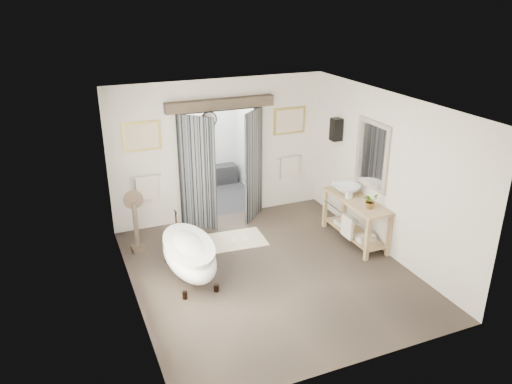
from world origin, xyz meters
TOP-DOWN VIEW (x-y plane):
  - ground_plane at (0.00, 0.00)m, footprint 5.00×5.00m
  - room_shell at (-0.04, -0.12)m, footprint 4.52×5.02m
  - shower_room at (0.00, 3.99)m, footprint 2.22×2.01m
  - back_wall_dressing at (0.00, 2.32)m, footprint 3.82×0.69m
  - clawfoot_tub at (-1.29, 0.40)m, footprint 0.79×1.76m
  - vanity at (1.95, 0.42)m, footprint 0.57×1.60m
  - pedestal_mirror at (-1.94, 1.63)m, footprint 0.35×0.23m
  - rug at (-0.18, 1.30)m, footprint 1.26×0.89m
  - slippers at (-0.09, 1.22)m, footprint 0.38×0.26m
  - basin at (1.94, 0.74)m, footprint 0.68×0.68m
  - plant at (1.96, 0.01)m, footprint 0.29×0.26m
  - soap_bottle_a at (1.86, 0.53)m, footprint 0.09×0.10m
  - soap_bottle_b at (1.90, 1.15)m, footprint 0.15×0.15m

SIDE VIEW (x-z plane):
  - ground_plane at x=0.00m, z-range 0.00..0.00m
  - rug at x=-0.18m, z-range 0.00..0.01m
  - slippers at x=-0.09m, z-range 0.01..0.06m
  - clawfoot_tub at x=-1.29m, z-range -0.01..0.85m
  - vanity at x=1.95m, z-range 0.08..0.93m
  - pedestal_mirror at x=-1.94m, z-range -0.08..1.11m
  - shower_room at x=0.00m, z-range -0.35..2.16m
  - soap_bottle_b at x=1.90m, z-range 0.85..1.00m
  - basin at x=1.94m, z-range 0.85..1.03m
  - soap_bottle_a at x=1.86m, z-range 0.85..1.06m
  - plant at x=1.96m, z-range 0.85..1.14m
  - back_wall_dressing at x=0.00m, z-range 0.30..2.82m
  - room_shell at x=-0.04m, z-range 0.40..3.31m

